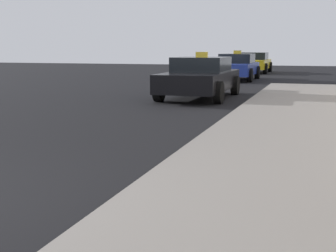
# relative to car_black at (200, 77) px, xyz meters

# --- Properties ---
(car_black) EXTENTS (1.98, 4.32, 1.43)m
(car_black) POSITION_rel_car_black_xyz_m (0.00, 0.00, 0.00)
(car_black) COLOR black
(car_black) RESTS_ON ground_plane
(car_blue) EXTENTS (1.94, 4.25, 1.43)m
(car_blue) POSITION_rel_car_black_xyz_m (-0.32, 8.77, -0.00)
(car_blue) COLOR #233899
(car_blue) RESTS_ON ground_plane
(car_yellow) EXTENTS (2.06, 4.45, 1.27)m
(car_yellow) POSITION_rel_car_black_xyz_m (-0.46, 16.06, 0.00)
(car_yellow) COLOR yellow
(car_yellow) RESTS_ON ground_plane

